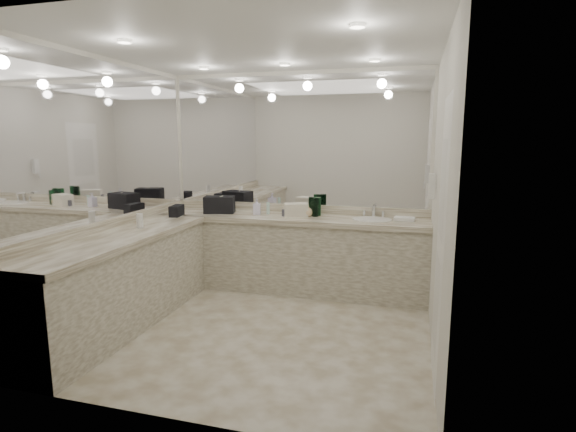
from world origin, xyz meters
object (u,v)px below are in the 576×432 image
(black_toiletry_bag, at_px, (220,204))
(soap_bottle_c, at_px, (307,210))
(sink, at_px, (372,220))
(soap_bottle_b, at_px, (257,207))
(soap_bottle_a, at_px, (222,204))
(wall_phone, at_px, (432,186))
(cream_cosmetic_case, at_px, (296,210))
(hand_towel, at_px, (405,219))

(black_toiletry_bag, xyz_separation_m, soap_bottle_c, (1.11, 0.02, -0.03))
(sink, relative_size, soap_bottle_c, 2.88)
(soap_bottle_b, xyz_separation_m, soap_bottle_c, (0.62, 0.02, -0.02))
(sink, distance_m, soap_bottle_c, 0.75)
(soap_bottle_c, bearing_deg, soap_bottle_a, -179.25)
(wall_phone, relative_size, cream_cosmetic_case, 0.88)
(hand_towel, relative_size, soap_bottle_b, 1.15)
(cream_cosmetic_case, xyz_separation_m, hand_towel, (1.24, 0.05, -0.06))
(sink, bearing_deg, hand_towel, 7.41)
(cream_cosmetic_case, distance_m, hand_towel, 1.24)
(sink, height_order, soap_bottle_b, soap_bottle_b)
(black_toiletry_bag, relative_size, soap_bottle_a, 1.72)
(sink, height_order, cream_cosmetic_case, cream_cosmetic_case)
(black_toiletry_bag, relative_size, soap_bottle_b, 1.89)
(black_toiletry_bag, height_order, hand_towel, black_toiletry_bag)
(soap_bottle_a, distance_m, soap_bottle_c, 1.08)
(cream_cosmetic_case, bearing_deg, black_toiletry_bag, 159.00)
(black_toiletry_bag, relative_size, soap_bottle_c, 2.38)
(wall_phone, bearing_deg, soap_bottle_a, 168.46)
(soap_bottle_a, bearing_deg, cream_cosmetic_case, -0.28)
(soap_bottle_c, bearing_deg, hand_towel, 1.86)
(wall_phone, distance_m, black_toiletry_bag, 2.53)
(sink, xyz_separation_m, soap_bottle_a, (-1.83, -0.00, 0.11))
(sink, xyz_separation_m, soap_bottle_b, (-1.37, -0.01, 0.10))
(wall_phone, relative_size, soap_bottle_c, 1.57)
(cream_cosmetic_case, height_order, hand_towel, cream_cosmetic_case)
(hand_towel, bearing_deg, wall_phone, -65.56)
(wall_phone, bearing_deg, soap_bottle_b, 166.16)
(black_toiletry_bag, height_order, soap_bottle_b, black_toiletry_bag)
(soap_bottle_a, relative_size, soap_bottle_c, 1.38)
(black_toiletry_bag, bearing_deg, soap_bottle_c, 1.08)
(black_toiletry_bag, distance_m, hand_towel, 2.22)
(hand_towel, relative_size, soap_bottle_c, 1.45)
(soap_bottle_b, bearing_deg, black_toiletry_bag, 179.63)
(hand_towel, bearing_deg, cream_cosmetic_case, -177.47)
(wall_phone, bearing_deg, cream_cosmetic_case, 161.73)
(soap_bottle_a, xyz_separation_m, soap_bottle_c, (1.08, 0.01, -0.03))
(black_toiletry_bag, bearing_deg, wall_phone, -11.24)
(sink, bearing_deg, soap_bottle_a, -179.88)
(black_toiletry_bag, height_order, cream_cosmetic_case, black_toiletry_bag)
(sink, distance_m, black_toiletry_bag, 1.86)
(wall_phone, distance_m, cream_cosmetic_case, 1.61)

